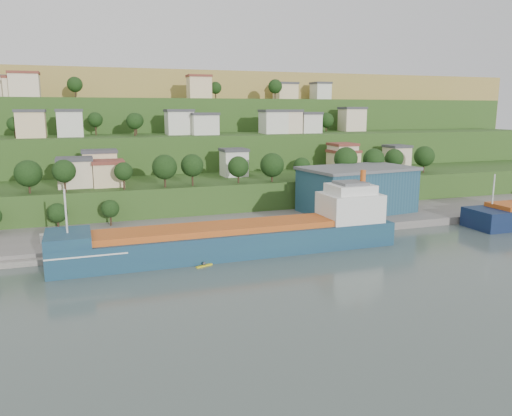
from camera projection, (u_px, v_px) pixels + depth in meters
name	position (u px, v px, depth m)	size (l,w,h in m)	color
ground	(294.00, 259.00, 104.03)	(500.00, 500.00, 0.00)	#425049
quay	(320.00, 224.00, 136.47)	(220.00, 26.00, 4.00)	slate
pebble_beach	(16.00, 256.00, 106.39)	(40.00, 18.00, 2.40)	slate
hillside	(164.00, 169.00, 260.06)	(360.00, 210.87, 96.00)	#284719
cargo_ship_near	(243.00, 239.00, 108.19)	(74.39, 12.03, 19.12)	navy
warehouse	(357.00, 189.00, 141.86)	(33.27, 23.00, 12.80)	navy
caravan	(54.00, 239.00, 110.34)	(5.57, 2.32, 2.60)	silver
dinghy	(75.00, 244.00, 109.40)	(4.38, 1.64, 0.88)	silver
kayak_orange	(248.00, 258.00, 104.25)	(3.29, 0.59, 0.82)	orange
kayak_yellow	(204.00, 265.00, 99.29)	(3.61, 1.88, 0.90)	yellow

